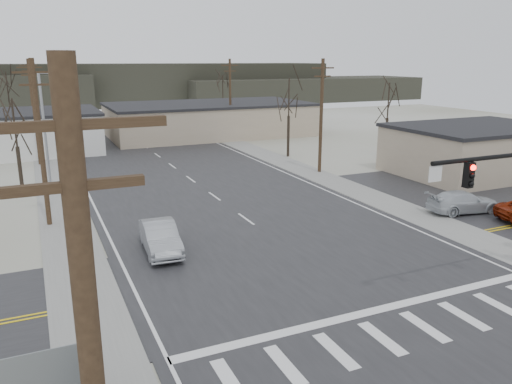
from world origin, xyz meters
TOP-DOWN VIEW (x-y plane):
  - ground at (0.00, 0.00)m, footprint 140.00×140.00m
  - main_road at (0.00, 15.00)m, footprint 18.00×110.00m
  - cross_road at (0.00, 0.00)m, footprint 90.00×10.00m
  - parking_lot at (20.00, 6.00)m, footprint 18.00×20.00m
  - sidewalk_left at (-10.60, 20.00)m, footprint 3.00×90.00m
  - sidewalk_right at (10.60, 20.00)m, footprint 3.00×90.00m
  - fire_hydrant at (-10.20, 8.00)m, footprint 0.24×0.24m
  - building_right_far at (10.00, 44.00)m, footprint 26.30×14.30m
  - building_lot at (24.00, 12.00)m, footprint 14.30×10.30m
  - upole_left_b at (-11.50, 12.00)m, footprint 2.20×0.30m
  - upole_left_c at (-11.50, 32.00)m, footprint 2.20×0.30m
  - upole_left_d at (-11.50, 52.00)m, footprint 2.20×0.30m
  - upole_right_a at (11.50, 18.00)m, footprint 2.20×0.30m
  - upole_right_b at (11.50, 40.00)m, footprint 2.20×0.30m
  - streetlight_main at (-10.80, 22.00)m, footprint 2.40×0.25m
  - tree_left_near at (-13.00, 20.00)m, footprint 3.30×3.30m
  - tree_right_mid at (12.50, 26.00)m, footprint 3.74×3.74m
  - tree_left_far at (-14.00, 46.00)m, footprint 3.96×3.96m
  - tree_right_far at (15.00, 52.00)m, footprint 3.52×3.52m
  - tree_lot at (22.00, 22.00)m, footprint 3.52×3.52m
  - hill_center at (15.00, 96.00)m, footprint 80.00×18.00m
  - hill_right at (50.00, 90.00)m, footprint 60.00×18.00m
  - sedan_crossing at (-6.31, 4.79)m, footprint 1.98×4.87m
  - car_far_a at (0.91, 40.87)m, footprint 3.33×5.89m
  - car_far_b at (-5.21, 55.99)m, footprint 2.01×4.37m
  - car_parked_silver at (13.76, 3.45)m, footprint 5.16×2.74m

SIDE VIEW (x-z plane):
  - ground at x=0.00m, z-range 0.00..0.00m
  - parking_lot at x=20.00m, z-range 0.00..0.03m
  - cross_road at x=0.00m, z-range 0.00..0.04m
  - main_road at x=0.00m, z-range 0.00..0.05m
  - sidewalk_left at x=-10.60m, z-range 0.00..0.06m
  - sidewalk_right at x=10.60m, z-range 0.00..0.06m
  - fire_hydrant at x=-10.20m, z-range 0.02..0.89m
  - car_parked_silver at x=13.76m, z-range 0.03..1.46m
  - car_far_b at x=-5.21m, z-range 0.05..1.50m
  - sedan_crossing at x=-6.31m, z-range 0.05..1.62m
  - car_far_a at x=0.91m, z-range 0.05..1.65m
  - building_right_far at x=10.00m, z-range 0.00..4.30m
  - building_lot at x=24.00m, z-range 0.01..4.31m
  - hill_right at x=50.00m, z-range 0.00..5.50m
  - hill_center at x=15.00m, z-range 0.00..9.00m
  - streetlight_main at x=-10.80m, z-range 0.59..9.59m
  - upole_left_b at x=-11.50m, z-range 0.22..10.22m
  - upole_left_c at x=-11.50m, z-range 0.22..10.22m
  - upole_left_d at x=-11.50m, z-range 0.22..10.22m
  - upole_right_a at x=11.50m, z-range 0.22..10.22m
  - upole_right_b at x=11.50m, z-range 0.22..10.22m
  - tree_left_near at x=-13.00m, z-range 1.55..8.90m
  - tree_right_far at x=15.00m, z-range 1.66..9.50m
  - tree_lot at x=22.00m, z-range 1.66..9.50m
  - tree_right_mid at x=12.50m, z-range 1.77..10.10m
  - tree_left_far at x=-14.00m, z-range 1.87..10.69m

